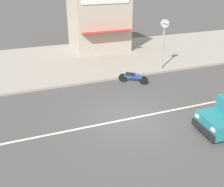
# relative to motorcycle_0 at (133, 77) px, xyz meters

# --- Properties ---
(ground_plane) EXTENTS (160.00, 160.00, 0.00)m
(ground_plane) POSITION_rel_motorcycle_0_xyz_m (-2.04, -4.13, -0.42)
(ground_plane) COLOR #4C4947
(lane_centre_stripe) EXTENTS (50.40, 0.14, 0.01)m
(lane_centre_stripe) POSITION_rel_motorcycle_0_xyz_m (-2.04, -4.13, -0.42)
(lane_centre_stripe) COLOR silver
(lane_centre_stripe) RESTS_ON ground
(kerb_strip) EXTENTS (68.00, 10.00, 0.15)m
(kerb_strip) POSITION_rel_motorcycle_0_xyz_m (-2.04, 5.93, -0.35)
(kerb_strip) COLOR #9E9384
(kerb_strip) RESTS_ON ground
(motorcycle_0) EXTENTS (1.59, 1.32, 0.80)m
(motorcycle_0) POSITION_rel_motorcycle_0_xyz_m (0.00, 0.00, 0.00)
(motorcycle_0) COLOR black
(motorcycle_0) RESTS_ON ground
(street_clock) EXTENTS (0.62, 0.22, 3.59)m
(street_clock) POSITION_rel_motorcycle_0_xyz_m (2.96, 1.46, 2.36)
(street_clock) COLOR #9E9EA3
(street_clock) RESTS_ON kerb_strip
(shopfront_mid_block) EXTENTS (4.85, 5.02, 4.94)m
(shopfront_mid_block) POSITION_rel_motorcycle_0_xyz_m (0.36, 8.36, 2.20)
(shopfront_mid_block) COLOR #B2A893
(shopfront_mid_block) RESTS_ON kerb_strip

